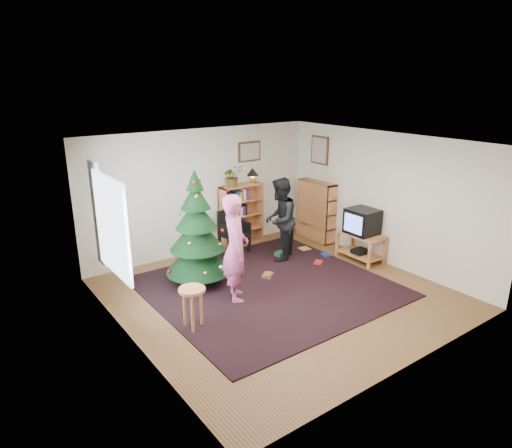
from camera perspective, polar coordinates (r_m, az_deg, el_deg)
floor at (r=7.68m, az=2.89°, el=-8.69°), size 5.00×5.00×0.00m
ceiling at (r=6.94m, az=3.22°, el=10.11°), size 5.00×5.00×0.00m
wall_back at (r=9.22m, az=-6.77°, el=4.05°), size 5.00×0.02×2.50m
wall_front at (r=5.62m, az=19.32°, el=-6.06°), size 5.00×0.02×2.50m
wall_left at (r=6.05m, az=-15.79°, el=-4.00°), size 0.02×5.00×2.50m
wall_right at (r=8.94m, az=15.65°, el=3.07°), size 0.02×5.00×2.50m
rug at (r=7.89m, az=1.52°, el=-7.84°), size 3.80×3.60×0.02m
window_pane at (r=6.51m, az=-17.60°, el=-0.26°), size 0.04×1.20×1.40m
curtain at (r=7.17m, az=-19.12°, el=1.22°), size 0.06×0.35×1.60m
picture_back at (r=9.66m, az=-0.82°, el=9.04°), size 0.55×0.03×0.42m
picture_right at (r=9.94m, az=7.97°, el=9.13°), size 0.03×0.50×0.60m
christmas_tree at (r=7.81m, az=-7.39°, el=-1.64°), size 1.12×1.12×2.02m
bookshelf_back at (r=9.66m, az=-1.86°, el=1.21°), size 0.95×0.30×1.30m
bookshelf_right at (r=10.05m, az=7.51°, el=1.73°), size 0.30×0.95×1.30m
tv_stand at (r=9.14m, az=12.94°, el=-2.47°), size 0.49×0.89×0.55m
crt_tv at (r=8.99m, az=13.13°, el=0.32°), size 0.52×0.56×0.49m
armchair at (r=9.29m, az=-3.06°, el=-0.71°), size 0.57×0.57×0.89m
stool at (r=6.53m, az=-7.98°, el=-9.10°), size 0.38×0.38×0.63m
person_standing at (r=7.19m, az=-2.60°, el=-3.01°), size 0.64×0.75×1.74m
person_by_chair at (r=8.79m, az=3.00°, el=0.54°), size 1.01×0.98×1.63m
potted_plant at (r=9.34m, az=-2.93°, el=6.03°), size 0.45×0.40×0.44m
table_lamp at (r=9.62m, az=-0.42°, el=6.42°), size 0.25×0.25×0.33m
floor_clutter at (r=9.02m, az=5.49°, el=-4.30°), size 1.77×0.96×0.08m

